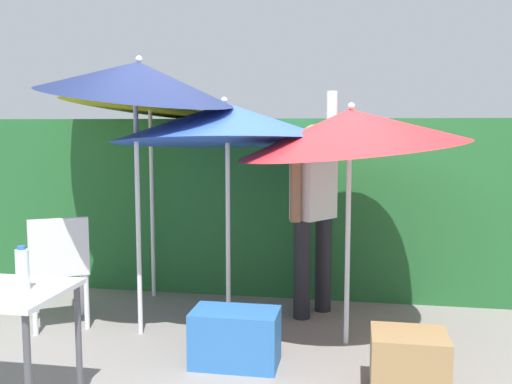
{
  "coord_description": "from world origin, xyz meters",
  "views": [
    {
      "loc": [
        0.73,
        -3.88,
        1.58
      ],
      "look_at": [
        0.0,
        0.3,
        1.1
      ],
      "focal_mm": 40.53,
      "sensor_mm": 36.0,
      "label": 1
    }
  ],
  "objects": [
    {
      "name": "ground_plane",
      "position": [
        0.0,
        0.0,
        0.0
      ],
      "size": [
        24.0,
        24.0,
        0.0
      ],
      "primitive_type": "plane",
      "color": "gray"
    },
    {
      "name": "hedge_row",
      "position": [
        0.0,
        1.65,
        0.83
      ],
      "size": [
        8.0,
        0.7,
        1.66
      ],
      "primitive_type": "cube",
      "color": "#23602D",
      "rests_on": "ground_plane"
    },
    {
      "name": "umbrella_rainbow",
      "position": [
        -0.87,
        0.2,
        1.92
      ],
      "size": [
        1.49,
        1.47,
        2.21
      ],
      "color": "silver",
      "rests_on": "ground_plane"
    },
    {
      "name": "umbrella_orange",
      "position": [
        -1.14,
        1.17,
        1.86
      ],
      "size": [
        1.61,
        1.59,
        2.15
      ],
      "color": "silver",
      "rests_on": "ground_plane"
    },
    {
      "name": "umbrella_yellow",
      "position": [
        0.68,
        0.25,
        1.56
      ],
      "size": [
        1.65,
        1.63,
        1.81
      ],
      "color": "silver",
      "rests_on": "ground_plane"
    },
    {
      "name": "umbrella_navy",
      "position": [
        -0.28,
        0.55,
        1.61
      ],
      "size": [
        1.79,
        1.8,
        1.85
      ],
      "color": "silver",
      "rests_on": "ground_plane"
    },
    {
      "name": "person_vendor",
      "position": [
        0.38,
        0.88,
        0.93
      ],
      "size": [
        0.39,
        0.5,
        1.88
      ],
      "color": "black",
      "rests_on": "ground_plane"
    },
    {
      "name": "chair_plastic",
      "position": [
        -1.56,
        0.22,
        0.51
      ],
      "size": [
        0.6,
        0.6,
        0.89
      ],
      "color": "silver",
      "rests_on": "ground_plane"
    },
    {
      "name": "cooler_box",
      "position": [
        -0.04,
        -0.26,
        0.19
      ],
      "size": [
        0.57,
        0.34,
        0.37
      ],
      "primitive_type": "cube",
      "color": "#2D6BB7",
      "rests_on": "ground_plane"
    },
    {
      "name": "crate_cardboard",
      "position": [
        1.06,
        -0.51,
        0.19
      ],
      "size": [
        0.44,
        0.36,
        0.38
      ],
      "primitive_type": "cube",
      "color": "#9E7A4C",
      "rests_on": "ground_plane"
    },
    {
      "name": "bottle_water",
      "position": [
        -1.01,
        -1.14,
        0.83
      ],
      "size": [
        0.07,
        0.07,
        0.24
      ],
      "color": "silver",
      "rests_on": "folding_table"
    }
  ]
}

